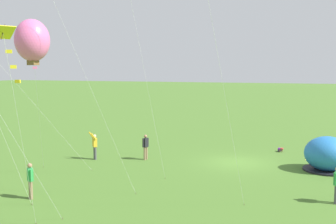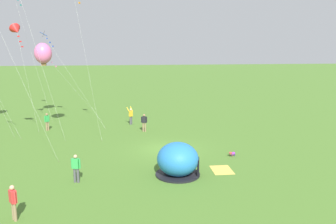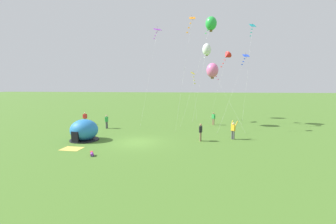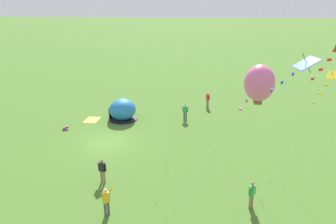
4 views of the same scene
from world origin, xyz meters
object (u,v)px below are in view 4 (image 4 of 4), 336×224
object	(u,v)px
person_strolling	(252,193)
person_center_field	(185,111)
toddler_crawling	(66,128)
person_watching_sky	(102,170)
kite_blue	(296,72)
kite_yellow	(328,83)
person_far_back	(208,99)
kite_pink	(259,83)
popup_tent	(122,110)
person_flying_kite	(106,200)

from	to	relation	value
person_strolling	person_center_field	bearing A→B (deg)	-162.56
toddler_crawling	person_watching_sky	distance (m)	10.27
person_watching_sky	person_center_field	distance (m)	12.73
toddler_crawling	person_center_field	distance (m)	11.33
toddler_crawling	kite_blue	bearing A→B (deg)	47.19
person_center_field	kite_yellow	world-z (taller)	kite_yellow
person_far_back	person_center_field	xyz separation A→B (m)	(4.10, -2.32, 0.00)
person_strolling	toddler_crawling	bearing A→B (deg)	-124.44
person_center_field	toddler_crawling	bearing A→B (deg)	-73.24
person_strolling	kite_pink	size ratio (longest dim) A/B	0.20
person_far_back	kite_yellow	bearing A→B (deg)	23.07
person_watching_sky	person_strolling	bearing A→B (deg)	78.37
popup_tent	person_far_back	distance (m)	9.51
person_watching_sky	person_strolling	world-z (taller)	same
person_center_field	kite_blue	bearing A→B (deg)	14.72
kite_pink	person_strolling	bearing A→B (deg)	23.19
toddler_crawling	person_far_back	world-z (taller)	person_far_back
person_flying_kite	person_center_field	distance (m)	15.48
person_strolling	kite_blue	distance (m)	8.97
person_far_back	person_watching_sky	xyz separation A→B (m)	(15.80, -7.35, 0.00)
popup_tent	person_flying_kite	distance (m)	14.94
person_watching_sky	person_strolling	size ratio (longest dim) A/B	1.00
person_flying_kite	kite_yellow	size ratio (longest dim) A/B	0.25
toddler_crawling	kite_yellow	bearing A→B (deg)	69.04
kite_yellow	person_center_field	bearing A→B (deg)	-141.15
person_flying_kite	popup_tent	bearing A→B (deg)	-171.29
toddler_crawling	person_flying_kite	world-z (taller)	person_flying_kite
person_center_field	person_strolling	size ratio (longest dim) A/B	1.00
person_watching_sky	kite_blue	xyz separation A→B (m)	(5.86, 9.64, 8.05)
person_far_back	toddler_crawling	bearing A→B (deg)	-60.75
person_far_back	person_watching_sky	bearing A→B (deg)	-24.94
toddler_crawling	person_strolling	world-z (taller)	person_strolling
popup_tent	person_far_back	world-z (taller)	popup_tent
popup_tent	person_watching_sky	distance (m)	11.54
person_far_back	kite_pink	world-z (taller)	kite_pink
toddler_crawling	kite_pink	size ratio (longest dim) A/B	0.06
popup_tent	kite_yellow	distance (m)	19.06
kite_pink	kite_yellow	world-z (taller)	kite_pink
person_flying_kite	person_watching_sky	xyz separation A→B (m)	(-3.28, -1.13, -0.03)
toddler_crawling	kite_yellow	distance (m)	21.87
person_watching_sky	kite_yellow	world-z (taller)	kite_yellow
kite_pink	person_center_field	bearing A→B (deg)	-162.69
person_watching_sky	person_center_field	world-z (taller)	same
popup_tent	kite_blue	distance (m)	21.93
person_center_field	person_far_back	bearing A→B (deg)	150.50
person_center_field	person_watching_sky	bearing A→B (deg)	-23.25
popup_tent	person_center_field	size ratio (longest dim) A/B	1.63
person_far_back	person_center_field	size ratio (longest dim) A/B	1.00
person_watching_sky	kite_pink	distance (m)	11.34
popup_tent	person_flying_kite	bearing A→B (deg)	8.71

